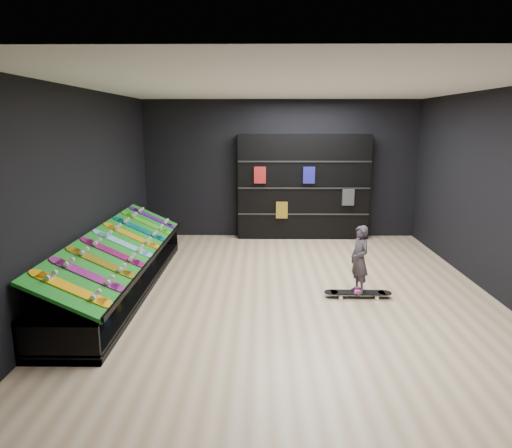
{
  "coord_description": "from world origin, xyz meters",
  "views": [
    {
      "loc": [
        -0.42,
        -6.58,
        2.51
      ],
      "look_at": [
        -0.5,
        0.2,
        1.0
      ],
      "focal_mm": 32.0,
      "sensor_mm": 36.0,
      "label": 1
    }
  ],
  "objects_px": {
    "back_shelving": "(303,187)",
    "child": "(359,272)",
    "display_rack": "(121,275)",
    "floor_skateboard": "(358,294)"
  },
  "relations": [
    {
      "from": "floor_skateboard",
      "to": "back_shelving",
      "type": "bearing_deg",
      "value": 99.02
    },
    {
      "from": "display_rack",
      "to": "child",
      "type": "distance_m",
      "value": 3.56
    },
    {
      "from": "floor_skateboard",
      "to": "child",
      "type": "height_order",
      "value": "child"
    },
    {
      "from": "back_shelving",
      "to": "child",
      "type": "xyz_separation_m",
      "value": [
        0.5,
        -3.58,
        -0.75
      ]
    },
    {
      "from": "display_rack",
      "to": "floor_skateboard",
      "type": "distance_m",
      "value": 3.56
    },
    {
      "from": "back_shelving",
      "to": "floor_skateboard",
      "type": "height_order",
      "value": "back_shelving"
    },
    {
      "from": "back_shelving",
      "to": "floor_skateboard",
      "type": "bearing_deg",
      "value": -81.99
    },
    {
      "from": "display_rack",
      "to": "floor_skateboard",
      "type": "bearing_deg",
      "value": -4.27
    },
    {
      "from": "floor_skateboard",
      "to": "child",
      "type": "bearing_deg",
      "value": 0.0
    },
    {
      "from": "back_shelving",
      "to": "child",
      "type": "relative_size",
      "value": 4.75
    }
  ]
}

